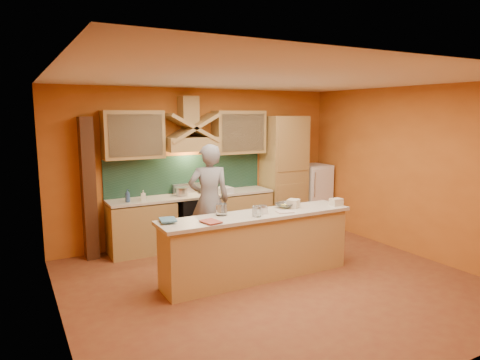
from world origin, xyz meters
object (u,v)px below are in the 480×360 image
person (209,201)px  kitchen_scale (262,210)px  stove (194,220)px  fridge (313,195)px  mixing_bowl (286,205)px

person → kitchen_scale: (0.27, -1.23, 0.06)m
person → kitchen_scale: person is taller
stove → kitchen_scale: size_ratio=7.76×
stove → fridge: 2.71m
mixing_bowl → fridge: bearing=42.6°
stove → kitchen_scale: bearing=-82.4°
mixing_bowl → stove: bearing=113.7°
kitchen_scale → mixing_bowl: size_ratio=0.40×
kitchen_scale → person: bearing=86.6°
fridge → person: 2.81m
stove → fridge: bearing=0.0°
stove → mixing_bowl: (0.78, -1.77, 0.53)m
stove → person: (-0.01, -0.70, 0.48)m
fridge → stove: bearing=180.0°
person → kitchen_scale: bearing=117.2°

